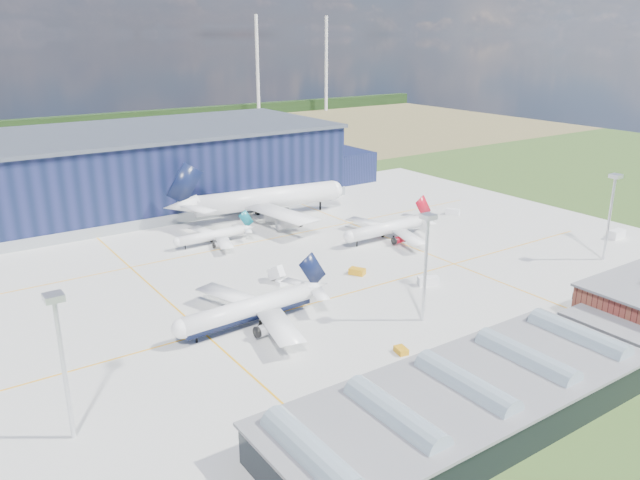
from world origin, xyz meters
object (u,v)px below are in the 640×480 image
at_px(airliner_navy, 248,299).
at_px(gse_van_a, 428,281).
at_px(light_mast_east, 612,203).
at_px(gse_tug_b, 401,350).
at_px(hangar, 163,168).
at_px(gse_van_c, 617,234).
at_px(car_b, 594,310).
at_px(light_mast_center, 426,250).
at_px(airliner_regional, 211,231).
at_px(airstair, 276,276).
at_px(gse_tug_a, 357,272).
at_px(light_mast_west, 60,344).
at_px(airliner_red, 386,222).
at_px(airliner_widebody, 267,188).
at_px(gse_van_b, 453,212).
at_px(car_a, 488,331).

bearing_deg(airliner_navy, gse_van_a, 171.18).
xyz_separation_m(light_mast_east, gse_tug_b, (-78.11, -8.10, -14.83)).
height_order(gse_tug_b, gse_van_a, gse_van_a).
bearing_deg(hangar, gse_van_c, -51.75).
distance_m(gse_tug_b, car_b, 46.90).
bearing_deg(car_b, light_mast_center, 64.51).
relative_size(gse_van_a, car_b, 1.35).
xyz_separation_m(airliner_navy, airliner_regional, (16.22, 52.00, -1.94)).
bearing_deg(gse_van_c, airstair, 73.22).
xyz_separation_m(light_mast_center, gse_tug_b, (-13.11, -8.10, -14.83)).
relative_size(airliner_regional, gse_tug_a, 6.57).
height_order(gse_tug_a, gse_van_a, gse_van_a).
xyz_separation_m(hangar, airliner_regional, (-7.74, -54.80, -7.49)).
bearing_deg(airliner_navy, gse_tug_a, -166.89).
relative_size(gse_van_a, gse_van_c, 0.91).
xyz_separation_m(light_mast_east, gse_tug_a, (-60.22, 28.34, -14.63)).
xyz_separation_m(light_mast_west, airliner_red, (98.22, 45.34, -10.00)).
bearing_deg(airliner_widebody, airliner_red, -60.03).
distance_m(airliner_regional, gse_van_c, 117.23).
xyz_separation_m(gse_van_b, car_b, (-30.96, -71.06, -0.42)).
relative_size(gse_tug_a, car_b, 1.06).
relative_size(gse_van_c, airstair, 1.22).
height_order(light_mast_west, car_a, light_mast_west).
relative_size(light_mast_east, gse_van_a, 4.69).
relative_size(hangar, airstair, 32.85).
height_order(airliner_navy, car_b, airliner_navy).
bearing_deg(gse_van_a, gse_van_c, -69.01).
bearing_deg(gse_van_c, airliner_red, 55.51).
relative_size(light_mast_east, airliner_widebody, 0.38).
xyz_separation_m(light_mast_center, light_mast_east, (65.00, 0.00, 0.00)).
relative_size(hangar, light_mast_center, 6.30).
bearing_deg(airliner_widebody, gse_van_b, -23.93).
bearing_deg(airliner_navy, gse_van_b, -162.66).
relative_size(light_mast_center, gse_van_b, 5.16).
distance_m(gse_tug_a, car_b, 54.12).
relative_size(light_mast_east, gse_van_b, 5.16).
height_order(airliner_red, gse_tug_a, airliner_red).
height_order(light_mast_west, airliner_navy, light_mast_west).
bearing_deg(light_mast_east, light_mast_center, 180.00).
height_order(airliner_regional, gse_van_c, airliner_regional).
bearing_deg(gse_tug_b, gse_van_b, 49.96).
xyz_separation_m(light_mast_center, airliner_red, (28.22, 45.34, -10.00)).
bearing_deg(hangar, light_mast_east, -59.95).
distance_m(airliner_navy, car_b, 73.53).
relative_size(light_mast_west, gse_van_b, 5.16).
bearing_deg(airliner_red, gse_tug_b, 51.57).
relative_size(hangar, airliner_navy, 3.90).
bearing_deg(light_mast_center, airliner_navy, 149.98).
bearing_deg(airliner_red, airstair, 11.99).
bearing_deg(gse_van_c, gse_van_b, 23.91).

